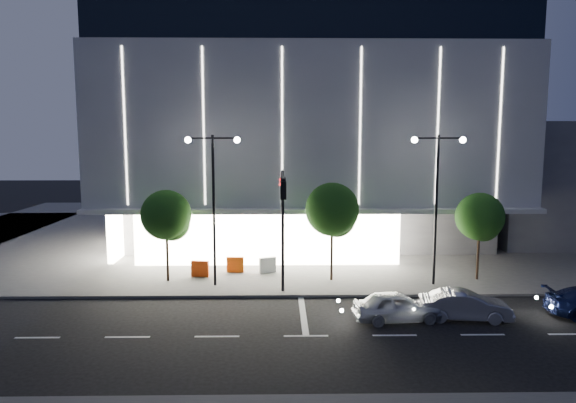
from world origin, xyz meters
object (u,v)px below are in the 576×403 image
at_px(tree_mid, 332,212).
at_px(car_lead, 397,306).
at_px(tree_right, 480,219).
at_px(barrier_c, 235,265).
at_px(tree_left, 167,218).
at_px(barrier_d, 268,265).
at_px(car_second, 465,305).
at_px(street_lamp_east, 437,187).
at_px(barrier_a, 200,269).
at_px(traffic_mast, 283,210).
at_px(street_lamp_west, 213,188).

distance_m(tree_mid, car_lead, 7.99).
distance_m(tree_right, barrier_c, 15.54).
height_order(tree_left, barrier_d, tree_left).
bearing_deg(tree_right, car_second, -115.64).
height_order(street_lamp_east, barrier_d, street_lamp_east).
height_order(car_second, barrier_a, car_second).
bearing_deg(barrier_a, traffic_mast, -32.56).
bearing_deg(barrier_c, car_second, -33.31).
height_order(tree_mid, tree_right, tree_mid).
relative_size(street_lamp_east, barrier_d, 8.18).
distance_m(car_lead, barrier_a, 13.08).
relative_size(barrier_a, barrier_c, 1.00).
distance_m(street_lamp_west, tree_left, 3.69).
height_order(tree_right, barrier_a, tree_right).
xyz_separation_m(tree_right, barrier_d, (-12.98, 1.71, -3.23)).
bearing_deg(barrier_d, traffic_mast, -103.29).
distance_m(traffic_mast, street_lamp_east, 9.43).
bearing_deg(car_second, tree_left, 74.00).
distance_m(tree_mid, tree_right, 9.01).
bearing_deg(barrier_a, tree_mid, 2.72).
bearing_deg(street_lamp_west, tree_right, 3.64).
relative_size(traffic_mast, barrier_d, 6.43).
distance_m(traffic_mast, barrier_c, 7.70).
relative_size(car_second, barrier_a, 3.92).
bearing_deg(barrier_a, street_lamp_west, -49.20).
relative_size(street_lamp_west, car_second, 2.09).
distance_m(traffic_mast, barrier_a, 8.16).
relative_size(street_lamp_west, car_lead, 2.12).
relative_size(street_lamp_east, barrier_c, 8.18).
distance_m(traffic_mast, car_second, 10.28).
height_order(street_lamp_west, tree_mid, street_lamp_west).
xyz_separation_m(street_lamp_east, car_lead, (-3.49, -5.66, -5.23)).
bearing_deg(tree_mid, traffic_mast, -129.42).
height_order(street_lamp_west, tree_right, street_lamp_west).
bearing_deg(traffic_mast, barrier_d, 100.05).
bearing_deg(street_lamp_east, barrier_a, 172.46).
relative_size(car_lead, barrier_a, 3.86).
bearing_deg(tree_right, tree_left, 180.00).
bearing_deg(car_lead, traffic_mast, 55.46).
xyz_separation_m(traffic_mast, car_second, (8.88, -2.88, -4.32)).
xyz_separation_m(car_lead, barrier_a, (-10.69, 7.54, -0.07)).
xyz_separation_m(tree_left, car_lead, (12.48, -6.68, -3.31)).
xyz_separation_m(street_lamp_west, tree_mid, (7.03, 1.02, -1.62)).
height_order(street_lamp_west, barrier_d, street_lamp_west).
xyz_separation_m(tree_right, barrier_c, (-15.09, 1.87, -3.23)).
xyz_separation_m(barrier_c, barrier_d, (2.10, -0.16, 0.00)).
height_order(car_lead, barrier_a, car_lead).
bearing_deg(tree_left, tree_mid, 0.00).
distance_m(tree_mid, barrier_d, 5.69).
xyz_separation_m(tree_left, barrier_c, (3.91, 1.87, -3.38)).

